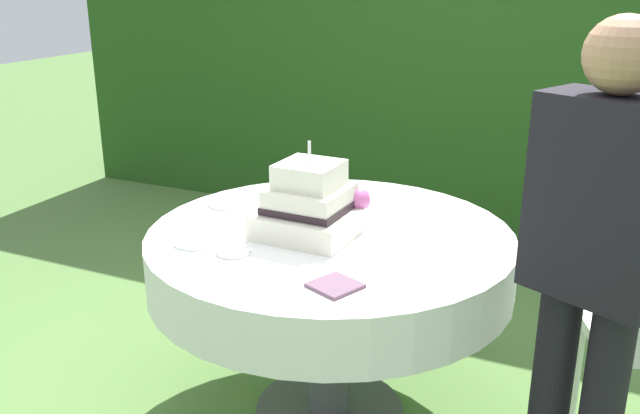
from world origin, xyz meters
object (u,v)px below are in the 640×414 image
object	(u,v)px
cake_table	(330,261)
wedding_cake	(311,206)
serving_plate_left	(195,242)
serving_plate_far	(227,204)
standing_person	(594,268)
napkin_stack	(335,285)
serving_plate_near	(234,252)

from	to	relation	value
cake_table	wedding_cake	xyz separation A→B (m)	(-0.06, -0.04, 0.22)
serving_plate_left	serving_plate_far	bearing A→B (deg)	107.35
wedding_cake	standing_person	size ratio (longest dim) A/B	0.22
cake_table	serving_plate_far	bearing A→B (deg)	168.86
serving_plate_left	napkin_stack	size ratio (longest dim) A/B	1.09
napkin_stack	serving_plate_near	bearing A→B (deg)	166.95
wedding_cake	standing_person	bearing A→B (deg)	-14.55
cake_table	wedding_cake	distance (m)	0.23
serving_plate_near	serving_plate_far	bearing A→B (deg)	124.91
wedding_cake	serving_plate_near	xyz separation A→B (m)	(-0.16, -0.28, -0.10)
cake_table	napkin_stack	xyz separation A→B (m)	(0.21, -0.42, 0.12)
wedding_cake	serving_plate_near	world-z (taller)	wedding_cake
cake_table	serving_plate_left	xyz separation A→B (m)	(-0.38, -0.31, 0.12)
cake_table	napkin_stack	distance (m)	0.49
cake_table	standing_person	size ratio (longest dim) A/B	0.85
cake_table	napkin_stack	world-z (taller)	napkin_stack
napkin_stack	wedding_cake	bearing A→B (deg)	124.65
wedding_cake	serving_plate_far	size ratio (longest dim) A/B	2.41
serving_plate_near	serving_plate_left	world-z (taller)	same
serving_plate_far	serving_plate_left	size ratio (longest dim) A/B	1.01
standing_person	napkin_stack	bearing A→B (deg)	-169.99
serving_plate_near	standing_person	xyz separation A→B (m)	(1.14, 0.03, 0.14)
cake_table	serving_plate_near	bearing A→B (deg)	-123.36
serving_plate_far	wedding_cake	bearing A→B (deg)	-17.52
cake_table	serving_plate_left	bearing A→B (deg)	-141.24
napkin_stack	standing_person	world-z (taller)	standing_person
serving_plate_far	napkin_stack	bearing A→B (deg)	-36.10
cake_table	serving_plate_near	world-z (taller)	serving_plate_near
serving_plate_near	standing_person	world-z (taller)	standing_person
serving_plate_near	napkin_stack	world-z (taller)	same
wedding_cake	standing_person	distance (m)	1.01
serving_plate_near	serving_plate_left	bearing A→B (deg)	174.21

